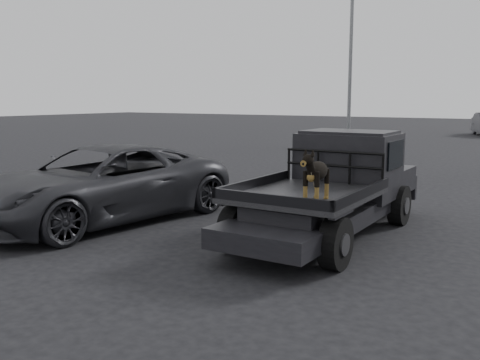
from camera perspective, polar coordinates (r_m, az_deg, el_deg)
The scene contains 7 objects.
ground at distance 7.45m, azimuth 2.72°, elevation -10.11°, with size 120.00×120.00×0.00m, color black.
flatbed_ute at distance 9.50m, azimuth 9.37°, elevation -3.18°, with size 2.00×5.40×0.92m, color black, non-canonical shape.
ute_cab at distance 10.23m, azimuth 11.55°, elevation 2.72°, with size 1.72×1.30×0.88m, color black, non-canonical shape.
headache_rack at distance 9.56m, azimuth 9.94°, elevation 1.35°, with size 1.80×0.08×0.55m, color black, non-canonical shape.
dog at distance 7.86m, azimuth 8.16°, elevation 0.50°, with size 0.32×0.60×0.74m, color black, non-canonical shape.
parked_suv at distance 10.80m, azimuth -14.66°, elevation -0.39°, with size 2.46×5.34×1.48m, color #303035.
floodlight_near at distance 28.38m, azimuth 11.89°, elevation 18.07°, with size 1.08×0.28×12.97m.
Camera 1 is at (3.44, -6.15, 2.41)m, focal length 40.00 mm.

